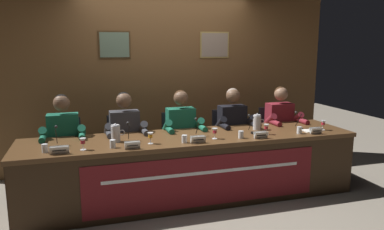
% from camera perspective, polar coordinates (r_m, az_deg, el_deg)
% --- Properties ---
extents(ground_plane, '(12.00, 12.00, 0.00)m').
position_cam_1_polar(ground_plane, '(4.58, 0.00, -12.50)').
color(ground_plane, gray).
extents(wall_back_panelled, '(5.12, 0.14, 2.60)m').
position_cam_1_polar(wall_back_panelled, '(5.53, -4.06, 5.45)').
color(wall_back_panelled, brown).
rests_on(wall_back_panelled, ground_plane).
extents(conference_table, '(3.92, 0.89, 0.76)m').
position_cam_1_polar(conference_table, '(4.28, 0.50, -6.60)').
color(conference_table, brown).
rests_on(conference_table, ground_plane).
extents(chair_far_left, '(0.44, 0.45, 0.92)m').
position_cam_1_polar(chair_far_left, '(4.85, -18.98, -6.11)').
color(chair_far_left, black).
rests_on(chair_far_left, ground_plane).
extents(panelist_far_left, '(0.51, 0.48, 1.24)m').
position_cam_1_polar(panelist_far_left, '(4.59, -19.26, -3.48)').
color(panelist_far_left, black).
rests_on(panelist_far_left, ground_plane).
extents(nameplate_far_left, '(0.18, 0.06, 0.08)m').
position_cam_1_polar(nameplate_far_left, '(3.84, -19.85, -5.13)').
color(nameplate_far_left, white).
rests_on(nameplate_far_left, conference_table).
extents(juice_glass_far_left, '(0.06, 0.06, 0.12)m').
position_cam_1_polar(juice_glass_far_left, '(3.90, -16.54, -3.99)').
color(juice_glass_far_left, white).
rests_on(juice_glass_far_left, conference_table).
extents(water_cup_far_left, '(0.06, 0.06, 0.08)m').
position_cam_1_polar(water_cup_far_left, '(3.94, -21.81, -4.87)').
color(water_cup_far_left, silver).
rests_on(water_cup_far_left, conference_table).
extents(microphone_far_left, '(0.06, 0.17, 0.22)m').
position_cam_1_polar(microphone_far_left, '(4.09, -20.23, -3.68)').
color(microphone_far_left, black).
rests_on(microphone_far_left, conference_table).
extents(chair_left, '(0.44, 0.45, 0.92)m').
position_cam_1_polar(chair_left, '(4.87, -10.40, -5.63)').
color(chair_left, black).
rests_on(chair_left, ground_plane).
extents(panelist_left, '(0.51, 0.48, 1.24)m').
position_cam_1_polar(panelist_left, '(4.61, -10.23, -2.98)').
color(panelist_left, black).
rests_on(panelist_left, ground_plane).
extents(nameplate_left, '(0.16, 0.06, 0.08)m').
position_cam_1_polar(nameplate_left, '(3.84, -9.21, -4.62)').
color(nameplate_left, white).
rests_on(nameplate_left, conference_table).
extents(juice_glass_left, '(0.06, 0.06, 0.12)m').
position_cam_1_polar(juice_glass_left, '(4.00, -6.46, -3.25)').
color(juice_glass_left, white).
rests_on(juice_glass_left, conference_table).
extents(water_cup_left, '(0.06, 0.06, 0.08)m').
position_cam_1_polar(water_cup_left, '(3.91, -12.17, -4.45)').
color(water_cup_left, silver).
rests_on(water_cup_left, conference_table).
extents(microphone_left, '(0.06, 0.17, 0.22)m').
position_cam_1_polar(microphone_left, '(4.09, -9.69, -3.20)').
color(microphone_left, black).
rests_on(microphone_left, conference_table).
extents(chair_center, '(0.44, 0.45, 0.92)m').
position_cam_1_polar(chair_center, '(5.00, -2.10, -5.04)').
color(chair_center, black).
rests_on(chair_center, ground_plane).
extents(panelist_center, '(0.51, 0.48, 1.24)m').
position_cam_1_polar(panelist_center, '(4.74, -1.50, -2.43)').
color(panelist_center, black).
rests_on(panelist_center, ground_plane).
extents(nameplate_center, '(0.17, 0.06, 0.08)m').
position_cam_1_polar(nameplate_center, '(4.02, 0.95, -3.79)').
color(nameplate_center, white).
rests_on(nameplate_center, conference_table).
extents(juice_glass_center, '(0.06, 0.06, 0.12)m').
position_cam_1_polar(juice_glass_center, '(4.19, 3.54, -2.56)').
color(juice_glass_center, white).
rests_on(juice_glass_center, conference_table).
extents(water_cup_center, '(0.06, 0.06, 0.08)m').
position_cam_1_polar(water_cup_center, '(4.03, -1.19, -3.78)').
color(water_cup_center, silver).
rests_on(water_cup_center, conference_table).
extents(microphone_center, '(0.06, 0.17, 0.22)m').
position_cam_1_polar(microphone_center, '(4.26, 0.95, -2.47)').
color(microphone_center, black).
rests_on(microphone_center, conference_table).
extents(chair_right, '(0.44, 0.45, 0.92)m').
position_cam_1_polar(chair_right, '(5.22, 5.63, -4.40)').
color(chair_right, black).
rests_on(chair_right, ground_plane).
extents(panelist_right, '(0.51, 0.48, 1.24)m').
position_cam_1_polar(panelist_right, '(4.98, 6.57, -1.87)').
color(panelist_right, black).
rests_on(panelist_right, ground_plane).
extents(nameplate_right, '(0.16, 0.06, 0.08)m').
position_cam_1_polar(nameplate_right, '(4.29, 10.61, -3.05)').
color(nameplate_right, white).
rests_on(nameplate_right, conference_table).
extents(juice_glass_right, '(0.06, 0.06, 0.12)m').
position_cam_1_polar(juice_glass_right, '(4.48, 11.41, -1.89)').
color(juice_glass_right, white).
rests_on(juice_glass_right, conference_table).
extents(water_cup_right, '(0.06, 0.06, 0.08)m').
position_cam_1_polar(water_cup_right, '(4.26, 7.57, -3.07)').
color(water_cup_right, silver).
rests_on(water_cup_right, conference_table).
extents(microphone_right, '(0.06, 0.17, 0.22)m').
position_cam_1_polar(microphone_right, '(4.53, 9.24, -1.82)').
color(microphone_right, black).
rests_on(microphone_right, conference_table).
extents(chair_far_right, '(0.44, 0.45, 0.92)m').
position_cam_1_polar(chair_far_right, '(5.54, 12.59, -3.75)').
color(chair_far_right, black).
rests_on(chair_far_right, ground_plane).
extents(panelist_far_right, '(0.51, 0.48, 1.24)m').
position_cam_1_polar(panelist_far_right, '(5.31, 13.77, -1.34)').
color(panelist_far_right, black).
rests_on(panelist_far_right, ground_plane).
extents(nameplate_far_right, '(0.15, 0.06, 0.08)m').
position_cam_1_polar(nameplate_far_right, '(4.67, 18.63, -2.30)').
color(nameplate_far_right, white).
rests_on(nameplate_far_right, conference_table).
extents(juice_glass_far_right, '(0.06, 0.06, 0.12)m').
position_cam_1_polar(juice_glass_far_right, '(4.90, 19.63, -1.22)').
color(juice_glass_far_right, white).
rests_on(juice_glass_far_right, conference_table).
extents(water_cup_far_right, '(0.06, 0.06, 0.08)m').
position_cam_1_polar(water_cup_far_right, '(4.63, 16.28, -2.32)').
color(water_cup_far_right, silver).
rests_on(water_cup_far_right, conference_table).
extents(microphone_far_right, '(0.06, 0.17, 0.22)m').
position_cam_1_polar(microphone_far_right, '(4.87, 16.25, -1.25)').
color(microphone_far_right, black).
rests_on(microphone_far_right, conference_table).
extents(water_pitcher_left_side, '(0.15, 0.10, 0.21)m').
position_cam_1_polar(water_pitcher_left_side, '(4.14, -11.71, -2.80)').
color(water_pitcher_left_side, silver).
rests_on(water_pitcher_left_side, conference_table).
extents(water_pitcher_right_side, '(0.15, 0.10, 0.21)m').
position_cam_1_polar(water_pitcher_right_side, '(4.72, 10.05, -1.11)').
color(water_pitcher_right_side, silver).
rests_on(water_pitcher_right_side, conference_table).
extents(document_stack_far_right, '(0.22, 0.16, 0.01)m').
position_cam_1_polar(document_stack_far_right, '(4.81, 18.03, -2.32)').
color(document_stack_far_right, white).
rests_on(document_stack_far_right, conference_table).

